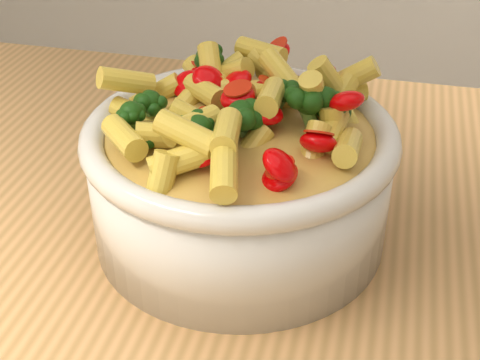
# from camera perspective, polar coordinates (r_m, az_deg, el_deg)

# --- Properties ---
(serving_bowl) EXTENTS (0.25, 0.25, 0.11)m
(serving_bowl) POSITION_cam_1_polar(r_m,az_deg,el_deg) (0.54, 0.00, 0.12)
(serving_bowl) COLOR silver
(serving_bowl) RESTS_ON table
(pasta_salad) EXTENTS (0.20, 0.20, 0.04)m
(pasta_salad) POSITION_cam_1_polar(r_m,az_deg,el_deg) (0.51, 0.00, 6.40)
(pasta_salad) COLOR #F2CB4C
(pasta_salad) RESTS_ON serving_bowl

